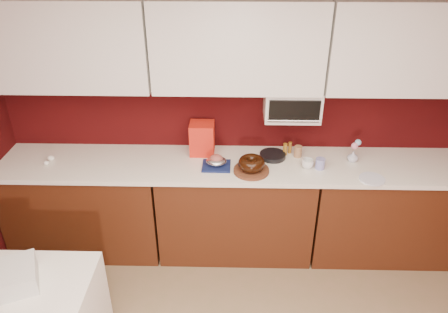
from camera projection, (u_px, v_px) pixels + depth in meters
ceiling at (244, 17)px, 1.18m from camera, size 4.00×4.50×0.02m
wall_back at (237, 110)px, 3.75m from camera, size 4.00×0.02×2.50m
base_cabinet_left at (87, 206)px, 3.91m from camera, size 1.31×0.58×0.86m
base_cabinet_center at (235, 209)px, 3.89m from camera, size 1.31×0.58×0.86m
base_cabinet_right at (386, 211)px, 3.86m from camera, size 1.31×0.58×0.86m
countertop at (236, 165)px, 3.66m from camera, size 4.00×0.62×0.04m
upper_cabinet_left at (64, 45)px, 3.34m from camera, size 1.31×0.33×0.70m
upper_cabinet_center at (238, 46)px, 3.31m from camera, size 1.31×0.33×0.70m
upper_cabinet_right at (415, 47)px, 3.28m from camera, size 1.31×0.33×0.70m
toaster_oven at (292, 103)px, 3.55m from camera, size 0.45×0.30×0.25m
toaster_oven_door at (294, 111)px, 3.41m from camera, size 0.40×0.02×0.18m
toaster_oven_handle at (294, 121)px, 3.44m from camera, size 0.42×0.02×0.02m
cake_base at (251, 170)px, 3.53m from camera, size 0.35×0.35×0.03m
bundt_cake at (252, 163)px, 3.49m from camera, size 0.27×0.27×0.09m
navy_towel at (216, 166)px, 3.60m from camera, size 0.24×0.20×0.02m
foil_ham_nest at (216, 161)px, 3.58m from camera, size 0.17×0.15×0.06m
roasted_ham at (216, 158)px, 3.56m from camera, size 0.11×0.09×0.07m
pandoro_box at (202, 138)px, 3.74m from camera, size 0.21×0.19×0.28m
dark_pan at (273, 156)px, 3.73m from camera, size 0.25×0.25×0.04m
coffee_mug at (308, 163)px, 3.57m from camera, size 0.12×0.12×0.09m
blue_jar at (320, 164)px, 3.56m from camera, size 0.08×0.08×0.09m
flower_vase at (353, 156)px, 3.66m from camera, size 0.09×0.09×0.11m
flower_pink at (355, 146)px, 3.61m from camera, size 0.06×0.06×0.06m
flower_blue at (358, 142)px, 3.61m from camera, size 0.05×0.05×0.05m
china_plate at (372, 179)px, 3.43m from camera, size 0.26×0.26×0.01m
amber_bottle at (285, 149)px, 3.75m from camera, size 0.05×0.05×0.11m
paper_cup at (298, 151)px, 3.73m from camera, size 0.08×0.08×0.10m
egg_left at (51, 158)px, 3.68m from camera, size 0.07×0.06×0.05m
egg_right at (46, 163)px, 3.62m from camera, size 0.05×0.04×0.04m
newspaper_stack at (6, 279)px, 2.63m from camera, size 0.44×0.41×0.12m
amber_bottle_tall at (290, 148)px, 3.79m from camera, size 0.04×0.04×0.10m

